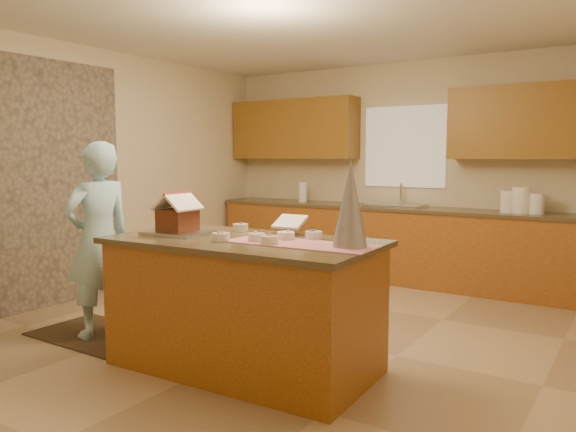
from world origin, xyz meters
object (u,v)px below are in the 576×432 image
(tinsel_tree, at_px, (350,204))
(boy, at_px, (99,240))
(gingerbread_house, at_px, (178,217))
(island_base, at_px, (244,307))

(tinsel_tree, relative_size, boy, 0.34)
(boy, xyz_separation_m, gingerbread_house, (0.90, 0.02, 0.25))
(island_base, bearing_deg, gingerbread_house, -174.81)
(tinsel_tree, bearing_deg, gingerbread_house, -173.27)
(tinsel_tree, distance_m, boy, 2.30)
(island_base, xyz_separation_m, boy, (-1.46, -0.10, 0.38))
(tinsel_tree, height_order, boy, boy)
(tinsel_tree, xyz_separation_m, gingerbread_house, (-1.36, -0.16, -0.15))
(tinsel_tree, height_order, gingerbread_house, tinsel_tree)
(boy, bearing_deg, island_base, 102.87)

